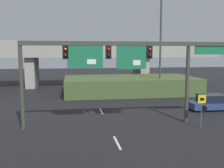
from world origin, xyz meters
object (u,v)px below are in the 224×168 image
(signal_gantry, at_px, (123,58))
(speed_limit_sign, at_px, (202,106))
(parked_sedan_near_right, at_px, (213,103))
(highway_light_pole_near, at_px, (161,42))

(signal_gantry, xyz_separation_m, speed_limit_sign, (5.55, -1.43, -3.46))
(signal_gantry, relative_size, parked_sedan_near_right, 3.44)
(speed_limit_sign, xyz_separation_m, parked_sedan_near_right, (3.91, 5.25, -0.91))
(speed_limit_sign, bearing_deg, highway_light_pole_near, 83.16)
(signal_gantry, height_order, highway_light_pole_near, highway_light_pole_near)
(highway_light_pole_near, xyz_separation_m, parked_sedan_near_right, (2.24, -8.73, -5.93))
(highway_light_pole_near, bearing_deg, parked_sedan_near_right, -75.64)
(speed_limit_sign, height_order, parked_sedan_near_right, speed_limit_sign)
(speed_limit_sign, distance_m, highway_light_pole_near, 14.94)
(signal_gantry, xyz_separation_m, highway_light_pole_near, (7.22, 12.55, 1.57))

